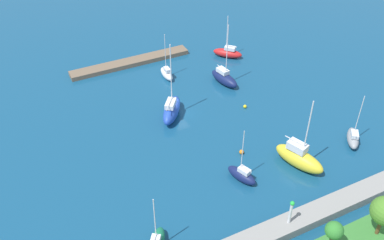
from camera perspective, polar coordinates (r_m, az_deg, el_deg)
water at (r=74.00m, az=-1.51°, el=0.90°), size 160.00×160.00×0.00m
pier_dock at (r=88.61m, az=-8.10°, el=7.54°), size 24.48×2.86×0.88m
breakwater at (r=56.16m, az=11.33°, el=-14.03°), size 73.61×2.86×1.40m
harbor_beacon at (r=54.66m, az=12.91°, el=-11.58°), size 0.56×0.56×3.73m
park_tree_west at (r=52.24m, az=18.25°, el=-13.71°), size 2.11×2.11×4.65m
sailboat_navy_outer_mooring at (r=61.62m, az=6.59°, el=-7.19°), size 3.20×5.07×8.71m
sailboat_blue_inner_mooring at (r=72.32m, az=-2.70°, el=1.38°), size 6.50×7.49×13.43m
sailboat_gray_along_channel at (r=71.81m, az=20.47°, el=-2.22°), size 4.52×5.03×8.61m
sailboat_yellow_west_end at (r=64.85m, az=13.93°, el=-4.83°), size 5.15×8.29×11.74m
sailboat_red_far_north at (r=90.41m, az=4.73°, el=8.85°), size 5.71×5.86×9.00m
sailboat_white_by_breakwater at (r=83.22m, az=-3.37°, el=6.15°), size 1.63×4.70×9.00m
sailboat_navy_near_pier at (r=81.45m, az=4.27°, el=5.57°), size 3.49×7.03×12.04m
mooring_buoy_orange at (r=66.10m, az=6.55°, el=-4.21°), size 0.71×0.71×0.71m
mooring_buoy_yellow at (r=75.63m, az=7.00°, el=1.79°), size 0.61×0.61×0.61m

